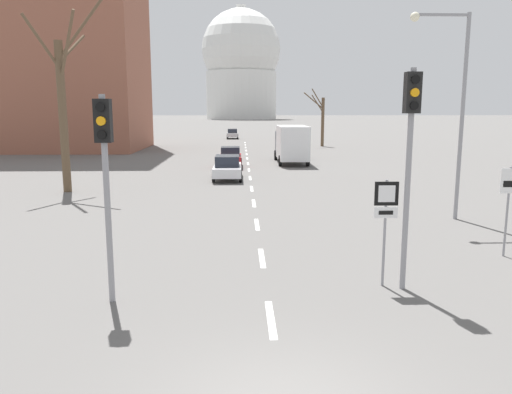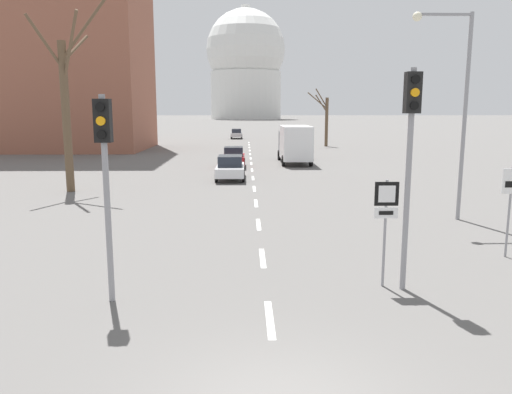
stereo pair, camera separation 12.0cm
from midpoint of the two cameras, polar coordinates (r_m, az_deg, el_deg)
The scene contains 27 objects.
lane_stripe_0 at distance 11.06m, azimuth 1.90°, elevation -13.76°, with size 0.16×2.00×0.01m, color silver.
lane_stripe_1 at distance 15.29m, azimuth 0.97°, elevation -6.97°, with size 0.16×2.00×0.01m, color silver.
lane_stripe_2 at distance 19.63m, azimuth 0.46°, elevation -3.14°, with size 0.16×2.00×0.01m, color silver.
lane_stripe_3 at distance 24.03m, azimuth 0.14°, elevation -0.71°, with size 0.16×2.00×0.01m, color silver.
lane_stripe_4 at distance 28.47m, azimuth -0.08°, elevation 0.96°, with size 0.16×2.00×0.01m, color silver.
lane_stripe_5 at distance 32.92m, azimuth -0.24°, elevation 2.19°, with size 0.16×2.00×0.01m, color silver.
lane_stripe_6 at distance 37.38m, azimuth -0.36°, elevation 3.12°, with size 0.16×2.00×0.01m, color silver.
lane_stripe_7 at distance 41.85m, azimuth -0.46°, elevation 3.85°, with size 0.16×2.00×0.01m, color silver.
lane_stripe_8 at distance 46.33m, azimuth -0.54°, elevation 4.44°, with size 0.16×2.00×0.01m, color silver.
lane_stripe_9 at distance 50.81m, azimuth -0.60°, elevation 4.93°, with size 0.16×2.00×0.01m, color silver.
lane_stripe_10 at distance 55.29m, azimuth -0.66°, elevation 5.34°, with size 0.16×2.00×0.01m, color silver.
lane_stripe_11 at distance 59.78m, azimuth -0.70°, elevation 5.68°, with size 0.16×2.00×0.01m, color silver.
lane_stripe_12 at distance 64.27m, azimuth -0.74°, elevation 5.98°, with size 0.16×2.00×0.01m, color silver.
lane_stripe_13 at distance 68.76m, azimuth -0.78°, elevation 6.24°, with size 0.16×2.00×0.01m, color silver.
traffic_signal_near_right at distance 12.56m, azimuth 17.48°, elevation 6.37°, with size 0.36×0.34×5.43m.
traffic_signal_near_left at distance 11.73m, azimuth -16.61°, elevation 4.14°, with size 0.36×0.34×4.79m.
route_sign_post at distance 12.87m, azimuth 14.86°, elevation -1.91°, with size 0.60×0.08×2.75m.
speed_limit_sign at distance 16.84m, azimuth 27.27°, elevation 0.06°, with size 0.60×0.08×2.78m.
street_lamp_right at distance 21.56m, azimuth 21.97°, elevation 10.80°, with size 2.38×0.36×8.15m.
sedan_near_left at distance 39.09m, azimuth -2.47°, elevation 4.58°, with size 1.75×3.86×1.61m.
sedan_near_right at distance 32.23m, azimuth -2.85°, elevation 3.41°, with size 1.85×4.45×1.56m.
sedan_mid_centre at distance 78.24m, azimuth -2.20°, elevation 7.26°, with size 1.76×4.44×1.52m.
delivery_truck at distance 42.06m, azimuth 4.52°, elevation 6.17°, with size 2.44×7.20×3.14m.
bare_tree_left_near at distance 28.98m, azimuth -20.70°, elevation 9.81°, with size 4.01×3.64×10.12m.
bare_tree_right_near at distance 62.13m, azimuth 8.02°, elevation 8.87°, with size 2.88×1.76×7.01m.
capitol_dome at distance 242.02m, azimuth -1.16°, elevation 14.89°, with size 36.77×36.77×51.94m.
apartment_block_left at distance 61.82m, azimuth -21.48°, elevation 18.85°, with size 18.00×14.00×29.43m, color #935642.
Camera 2 is at (-0.52, -6.73, 4.45)m, focal length 35.00 mm.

